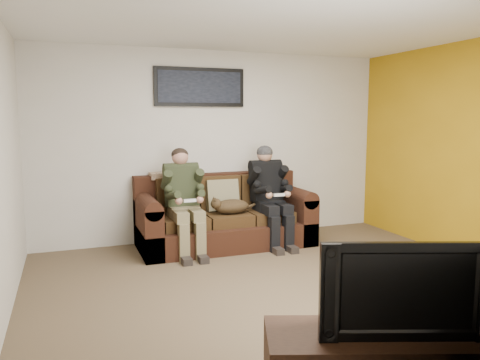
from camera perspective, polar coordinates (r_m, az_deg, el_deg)
name	(u,v)px	position (r m, az deg, el deg)	size (l,w,h in m)	color
floor	(287,290)	(4.77, 5.74, -13.19)	(5.00, 5.00, 0.00)	brown
ceiling	(291,18)	(4.55, 6.20, 19.07)	(5.00, 5.00, 0.00)	silver
wall_back	(217,146)	(6.57, -2.84, 4.19)	(5.00, 5.00, 0.00)	beige
sofa	(224,218)	(6.29, -2.02, -4.70)	(2.27, 0.98, 0.93)	#33190F
throw_pillow	(222,195)	(6.27, -2.16, -1.86)	(0.43, 0.12, 0.41)	#7F7653
throw_blanket	(167,175)	(6.28, -8.84, 0.55)	(0.46, 0.23, 0.08)	#BFA88D
person_left	(184,194)	(5.87, -6.87, -1.76)	(0.51, 0.87, 1.31)	olive
person_right	(269,189)	(6.25, 3.61, -1.12)	(0.51, 0.86, 1.32)	black
cat	(230,206)	(6.05, -1.19, -3.21)	(0.66, 0.26, 0.24)	#4D371E
framed_poster	(200,87)	(6.46, -4.92, 11.22)	(1.25, 0.05, 0.52)	black
television	(402,286)	(2.84, 19.12, -12.10)	(0.96, 0.13, 0.56)	black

